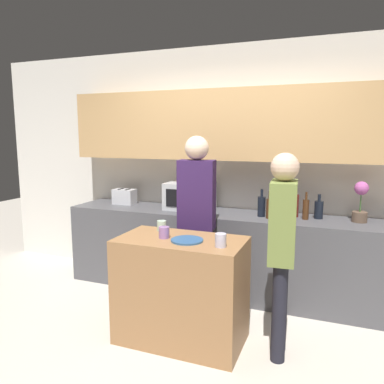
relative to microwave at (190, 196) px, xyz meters
The scene contains 19 objects.
ground_plane 1.85m from the microwave, 73.06° to the right, with size 14.00×14.00×0.00m, color beige.
back_wall 0.70m from the microwave, 24.36° to the left, with size 6.40×0.40×2.70m.
back_counter 0.75m from the microwave, ahead, with size 3.60×0.62×0.89m.
kitchen_island 1.34m from the microwave, 71.98° to the right, with size 1.04×0.57×0.88m.
microwave is the anchor object (origin of this frame).
toaster 0.86m from the microwave, behind, with size 0.26×0.16×0.18m.
potted_plant 1.76m from the microwave, ahead, with size 0.14×0.14×0.40m.
bottle_0 0.83m from the microwave, ahead, with size 0.08×0.08×0.28m.
bottle_1 0.93m from the microwave, ahead, with size 0.06×0.06×0.28m.
bottle_2 1.05m from the microwave, ahead, with size 0.07×0.07×0.23m.
bottle_3 1.15m from the microwave, ahead, with size 0.08×0.08×0.32m.
bottle_4 1.27m from the microwave, ahead, with size 0.06×0.06×0.28m.
bottle_5 1.38m from the microwave, ahead, with size 0.09×0.09×0.25m.
plate_on_island 1.28m from the microwave, 69.41° to the right, with size 0.26×0.26×0.01m.
cup_0 0.98m from the microwave, 83.34° to the right, with size 0.08×0.08×0.09m.
cup_1 1.45m from the microwave, 59.20° to the right, with size 0.09×0.09×0.10m.
cup_2 1.20m from the microwave, 78.70° to the right, with size 0.09×0.09×0.09m.
person_left 0.67m from the microwave, 62.99° to the right, with size 0.36×0.23×1.71m.
person_center 1.59m from the microwave, 42.48° to the right, with size 0.22×0.36×1.59m.
Camera 1 is at (1.08, -2.41, 1.72)m, focal length 35.00 mm.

